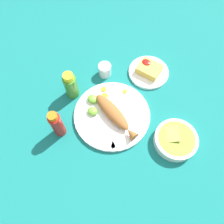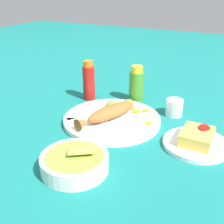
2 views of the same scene
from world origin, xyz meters
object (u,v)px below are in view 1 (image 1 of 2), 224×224
object	(u,v)px
main_plate	(112,115)
fork_far	(105,132)
hot_sauce_bottle_red	(57,124)
guacamole_bowl	(176,140)
hot_sauce_bottle_green	(71,85)
side_plate_fries	(149,72)
fork_near	(117,132)
salt_cup	(105,70)
fried_fish	(114,114)

from	to	relation	value
main_plate	fork_far	bearing A→B (deg)	103.18
hot_sauce_bottle_red	guacamole_bowl	distance (m)	0.48
fork_far	guacamole_bowl	bearing A→B (deg)	54.65
hot_sauce_bottle_green	guacamole_bowl	world-z (taller)	hot_sauce_bottle_green
fork_far	hot_sauce_bottle_green	xyz separation A→B (m)	(0.23, -0.09, 0.05)
hot_sauce_bottle_red	side_plate_fries	bearing A→B (deg)	-109.97
fork_near	hot_sauce_bottle_red	world-z (taller)	hot_sauce_bottle_red
hot_sauce_bottle_green	salt_cup	world-z (taller)	hot_sauce_bottle_green
main_plate	fork_far	size ratio (longest dim) A/B	1.96
main_plate	guacamole_bowl	world-z (taller)	guacamole_bowl
main_plate	salt_cup	distance (m)	0.23
fork_near	hot_sauce_bottle_green	size ratio (longest dim) A/B	1.25
main_plate	side_plate_fries	xyz separation A→B (m)	(-0.03, -0.29, -0.00)
guacamole_bowl	hot_sauce_bottle_red	bearing A→B (deg)	26.88
fried_fish	side_plate_fries	world-z (taller)	fried_fish
fried_fish	hot_sauce_bottle_red	xyz separation A→B (m)	(0.16, 0.17, 0.03)
side_plate_fries	fork_far	bearing A→B (deg)	89.08
side_plate_fries	guacamole_bowl	world-z (taller)	guacamole_bowl
hot_sauce_bottle_red	hot_sauce_bottle_green	bearing A→B (deg)	-69.23
fork_near	hot_sauce_bottle_red	distance (m)	0.24
hot_sauce_bottle_red	guacamole_bowl	xyz separation A→B (m)	(-0.42, -0.22, -0.05)
fork_far	guacamole_bowl	size ratio (longest dim) A/B	0.97
fork_far	side_plate_fries	world-z (taller)	fork_far
hot_sauce_bottle_green	side_plate_fries	size ratio (longest dim) A/B	0.75
guacamole_bowl	fork_far	bearing A→B (deg)	25.06
main_plate	hot_sauce_bottle_green	distance (m)	0.22
salt_cup	hot_sauce_bottle_red	bearing A→B (deg)	91.04
guacamole_bowl	hot_sauce_bottle_green	bearing A→B (deg)	4.06
fork_near	fork_far	xyz separation A→B (m)	(0.04, 0.03, 0.00)
fork_near	guacamole_bowl	xyz separation A→B (m)	(-0.22, -0.10, 0.00)
hot_sauce_bottle_green	salt_cup	size ratio (longest dim) A/B	2.37
main_plate	guacamole_bowl	xyz separation A→B (m)	(-0.28, -0.04, 0.02)
fork_far	hot_sauce_bottle_green	distance (m)	0.25
salt_cup	side_plate_fries	size ratio (longest dim) A/B	0.32
main_plate	hot_sauce_bottle_green	world-z (taller)	hot_sauce_bottle_green
fried_fish	fork_near	world-z (taller)	fried_fish
fork_near	salt_cup	xyz separation A→B (m)	(0.21, -0.23, 0.01)
hot_sauce_bottle_green	fork_near	bearing A→B (deg)	167.63
fork_near	side_plate_fries	bearing A→B (deg)	168.87
fork_near	main_plate	bearing A→B (deg)	-149.80
side_plate_fries	guacamole_bowl	distance (m)	0.36
salt_cup	fork_far	bearing A→B (deg)	123.42
fork_far	salt_cup	bearing A→B (deg)	153.01
fried_fish	side_plate_fries	bearing A→B (deg)	-73.16
hot_sauce_bottle_red	hot_sauce_bottle_green	xyz separation A→B (m)	(0.07, -0.18, -0.01)
main_plate	guacamole_bowl	bearing A→B (deg)	-172.38
main_plate	fried_fish	world-z (taller)	fried_fish
fork_far	main_plate	bearing A→B (deg)	132.77
fried_fish	fork_near	size ratio (longest dim) A/B	1.39
fried_fish	side_plate_fries	distance (m)	0.30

